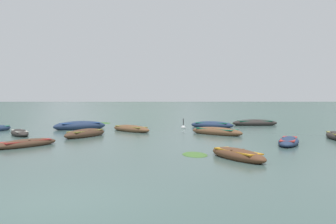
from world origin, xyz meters
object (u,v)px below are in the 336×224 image
rowboat_4 (80,126)px  rowboat_10 (237,155)px  rowboat_2 (212,125)px  mooring_buoy (183,128)px  rowboat_1 (85,134)px  rowboat_11 (131,129)px  rowboat_12 (289,141)px  rowboat_8 (255,123)px  rowboat_5 (216,132)px  rowboat_3 (20,133)px  rowboat_0 (26,144)px

rowboat_4 → rowboat_10: size_ratio=1.34×
rowboat_2 → mooring_buoy: 2.79m
rowboat_1 → rowboat_4: size_ratio=0.90×
rowboat_2 → mooring_buoy: mooring_buoy is taller
rowboat_10 → mooring_buoy: size_ratio=3.43×
rowboat_10 → rowboat_11: rowboat_11 is taller
rowboat_10 → rowboat_12: (3.34, 4.72, -0.01)m
rowboat_10 → rowboat_8: bearing=76.6°
rowboat_5 → rowboat_8: (4.36, 9.00, 0.02)m
rowboat_3 → rowboat_4: size_ratio=0.74×
rowboat_3 → rowboat_10: bearing=-34.9°
rowboat_10 → rowboat_5: bearing=89.1°
rowboat_5 → rowboat_8: bearing=64.1°
rowboat_5 → mooring_buoy: bearing=114.1°
rowboat_2 → rowboat_12: size_ratio=1.05×
rowboat_12 → mooring_buoy: 11.42m
rowboat_0 → rowboat_12: size_ratio=0.94×
rowboat_1 → rowboat_12: rowboat_1 is taller
rowboat_5 → rowboat_12: size_ratio=1.01×
rowboat_1 → rowboat_10: 11.54m
rowboat_1 → rowboat_5: size_ratio=1.02×
rowboat_5 → mooring_buoy: mooring_buoy is taller
rowboat_0 → rowboat_10: (9.76, -3.30, 0.01)m
rowboat_5 → mooring_buoy: 5.33m
rowboat_2 → rowboat_12: rowboat_2 is taller
rowboat_0 → rowboat_12: (13.10, 1.41, 0.00)m
mooring_buoy → rowboat_4: bearing=-174.3°
rowboat_3 → rowboat_10: (12.64, -8.82, 0.00)m
rowboat_3 → mooring_buoy: size_ratio=3.43×
rowboat_0 → rowboat_1: rowboat_1 is taller
rowboat_4 → mooring_buoy: 8.21m
rowboat_0 → rowboat_1: 5.12m
rowboat_12 → rowboat_4: bearing=145.6°
rowboat_10 → rowboat_12: rowboat_10 is taller
rowboat_5 → rowboat_8: rowboat_8 is taller
rowboat_11 → mooring_buoy: size_ratio=4.06×
rowboat_8 → rowboat_10: 19.45m
rowboat_1 → rowboat_2: rowboat_2 is taller
rowboat_3 → mooring_buoy: (10.62, 5.98, -0.06)m
rowboat_5 → rowboat_11: 6.43m
mooring_buoy → rowboat_11: bearing=-145.6°
rowboat_0 → rowboat_10: size_ratio=1.09×
rowboat_2 → rowboat_11: bearing=-147.4°
rowboat_3 → rowboat_12: (15.99, -4.10, -0.01)m
rowboat_4 → mooring_buoy: (8.17, 0.82, -0.16)m
rowboat_8 → rowboat_3: bearing=-149.5°
rowboat_3 → mooring_buoy: mooring_buoy is taller
rowboat_11 → rowboat_12: (9.22, -7.44, -0.04)m
rowboat_8 → rowboat_12: (-1.17, -14.21, -0.07)m
rowboat_0 → rowboat_2: size_ratio=0.89×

